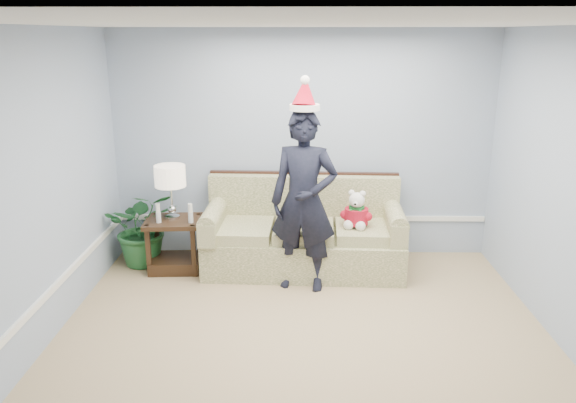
% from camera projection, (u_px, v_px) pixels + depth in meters
% --- Properties ---
extents(room_shell, '(4.54, 5.04, 2.74)m').
position_uv_depth(room_shell, '(305.00, 209.00, 4.28)').
color(room_shell, tan).
rests_on(room_shell, ground).
extents(wainscot_trim, '(4.49, 4.99, 0.06)m').
position_uv_depth(wainscot_trim, '(187.00, 258.00, 5.68)').
color(wainscot_trim, white).
rests_on(wainscot_trim, room_shell).
extents(sofa, '(2.28, 1.05, 1.05)m').
position_uv_depth(sofa, '(304.00, 236.00, 6.51)').
color(sofa, '#4E5E2C').
rests_on(sofa, room_shell).
extents(side_table, '(0.66, 0.56, 0.61)m').
position_uv_depth(side_table, '(175.00, 250.00, 6.47)').
color(side_table, '#342013').
rests_on(side_table, room_shell).
extents(table_lamp, '(0.35, 0.35, 0.62)m').
position_uv_depth(table_lamp, '(170.00, 178.00, 6.27)').
color(table_lamp, silver).
rests_on(table_lamp, side_table).
extents(candle_pair, '(0.42, 0.06, 0.22)m').
position_uv_depth(candle_pair, '(174.00, 214.00, 6.23)').
color(candle_pair, silver).
rests_on(candle_pair, side_table).
extents(houseplant, '(0.95, 0.87, 0.91)m').
position_uv_depth(houseplant, '(144.00, 227.00, 6.56)').
color(houseplant, '#20592C').
rests_on(houseplant, room_shell).
extents(man, '(0.77, 0.58, 1.91)m').
position_uv_depth(man, '(304.00, 202.00, 5.83)').
color(man, black).
rests_on(man, room_shell).
extents(santa_hat, '(0.36, 0.39, 0.36)m').
position_uv_depth(santa_hat, '(305.00, 95.00, 5.53)').
color(santa_hat, white).
rests_on(santa_hat, man).
extents(teddy_bear, '(0.32, 0.33, 0.43)m').
position_uv_depth(teddy_bear, '(357.00, 214.00, 6.24)').
color(teddy_bear, white).
rests_on(teddy_bear, sofa).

